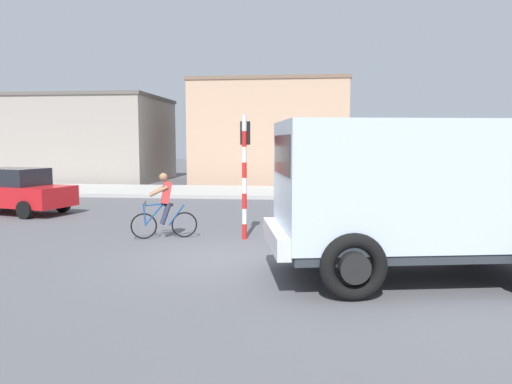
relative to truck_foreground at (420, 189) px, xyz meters
name	(u,v)px	position (x,y,z in m)	size (l,w,h in m)	color
ground_plane	(229,258)	(-3.77, 1.10, -1.67)	(120.00, 120.00, 0.00)	#56565B
sidewalk_far	(275,192)	(-3.77, 14.54, -1.59)	(80.00, 5.00, 0.16)	#ADADA8
truck_foreground	(420,189)	(0.00, 0.00, 0.00)	(5.78, 3.57, 2.90)	silver
cyclist	(164,206)	(-5.81, 3.12, -0.80)	(1.65, 0.68, 1.72)	black
traffic_light_pole	(245,160)	(-3.71, 3.30, 0.40)	(0.24, 0.43, 3.20)	red
car_red_near	(16,190)	(-12.35, 6.90, -0.85)	(4.31, 2.70, 1.60)	red
car_white_mid	(432,192)	(2.09, 7.99, -0.85)	(4.18, 2.25, 1.60)	red
building_corner_left	(93,139)	(-16.09, 21.34, 1.02)	(9.07, 7.70, 5.37)	#9E9389
building_mid_block	(271,132)	(-4.56, 21.49, 1.45)	(9.43, 5.94, 6.23)	tan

